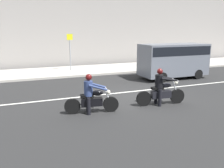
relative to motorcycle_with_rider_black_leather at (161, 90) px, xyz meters
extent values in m
plane|color=#252525|center=(-0.32, 1.56, -0.66)|extent=(80.00, 80.00, 0.00)
cube|color=#A8A399|center=(-0.32, 9.56, -0.59)|extent=(40.00, 4.40, 0.14)
cube|color=silver|center=(-0.65, 2.46, -0.65)|extent=(18.00, 0.14, 0.01)
cylinder|color=black|center=(0.80, -0.11, -0.33)|extent=(0.66, 0.21, 0.65)
cylinder|color=black|center=(-0.78, 0.10, -0.33)|extent=(0.66, 0.21, 0.65)
cylinder|color=silver|center=(0.68, -0.09, 0.05)|extent=(0.38, 0.11, 0.82)
cube|color=black|center=(0.01, 0.00, -0.19)|extent=(0.90, 0.39, 0.32)
ellipsoid|color=black|center=(0.23, -0.03, 0.20)|extent=(0.51, 0.30, 0.22)
cube|color=black|center=(-0.17, 0.02, 0.10)|extent=(0.55, 0.31, 0.10)
cylinder|color=silver|center=(0.62, -0.09, 0.43)|extent=(0.13, 0.70, 0.04)
sphere|color=silver|center=(0.70, -0.10, 0.29)|extent=(0.17, 0.17, 0.17)
cylinder|color=silver|center=(-0.27, 0.20, -0.31)|extent=(0.70, 0.16, 0.07)
cylinder|color=black|center=(-0.16, -0.18, -0.29)|extent=(0.17, 0.17, 0.73)
cylinder|color=black|center=(-0.10, 0.21, -0.29)|extent=(0.17, 0.17, 0.73)
cylinder|color=black|center=(-0.11, 0.01, 0.39)|extent=(0.38, 0.38, 0.58)
cylinder|color=black|center=(0.23, -0.25, 0.50)|extent=(0.75, 0.19, 0.22)
cylinder|color=black|center=(0.28, 0.18, 0.50)|extent=(0.75, 0.19, 0.22)
sphere|color=tan|center=(-0.09, 0.01, 0.80)|extent=(0.20, 0.20, 0.20)
sphere|color=#510F0F|center=(-0.09, 0.01, 0.83)|extent=(0.25, 0.25, 0.25)
cylinder|color=black|center=(-2.36, -0.05, -0.35)|extent=(0.63, 0.24, 0.62)
cylinder|color=black|center=(-3.85, 0.25, -0.35)|extent=(0.63, 0.24, 0.62)
cylinder|color=silver|center=(-2.48, -0.03, -0.02)|extent=(0.34, 0.12, 0.71)
cube|color=black|center=(-3.10, 0.10, -0.21)|extent=(0.87, 0.44, 0.32)
ellipsoid|color=black|center=(-2.89, 0.05, 0.15)|extent=(0.52, 0.33, 0.22)
cube|color=black|center=(-3.28, 0.13, 0.05)|extent=(0.56, 0.34, 0.10)
cylinder|color=silver|center=(-2.54, -0.02, 0.30)|extent=(0.18, 0.69, 0.04)
sphere|color=silver|center=(-2.46, -0.03, 0.16)|extent=(0.17, 0.17, 0.17)
cylinder|color=silver|center=(-3.37, 0.31, -0.33)|extent=(0.70, 0.21, 0.07)
cylinder|color=black|center=(-3.28, -0.07, -0.32)|extent=(0.18, 0.18, 0.68)
cylinder|color=black|center=(-3.20, 0.32, -0.32)|extent=(0.18, 0.18, 0.68)
cylinder|color=navy|center=(-3.22, 0.12, 0.34)|extent=(0.40, 0.40, 0.59)
cylinder|color=navy|center=(-2.92, -0.16, 0.41)|extent=(0.73, 0.23, 0.30)
cylinder|color=navy|center=(-2.83, 0.27, 0.41)|extent=(0.73, 0.23, 0.30)
sphere|color=tan|center=(-3.20, 0.12, 0.75)|extent=(0.20, 0.20, 0.20)
sphere|color=#510F0F|center=(-3.20, 0.12, 0.78)|extent=(0.25, 0.25, 0.25)
cube|color=slate|center=(3.99, 4.69, 0.61)|extent=(4.51, 1.90, 2.06)
cube|color=black|center=(3.99, 4.69, 1.24)|extent=(4.37, 1.93, 0.56)
cylinder|color=black|center=(5.39, 4.69, -0.34)|extent=(0.64, 1.96, 0.64)
cylinder|color=black|center=(2.59, 4.69, -0.34)|extent=(0.64, 1.96, 0.64)
cylinder|color=gray|center=(-1.95, 9.50, 0.88)|extent=(0.08, 0.08, 2.79)
cube|color=yellow|center=(-1.95, 9.47, 2.02)|extent=(0.44, 0.03, 0.44)
camera|label=1|loc=(-5.63, -8.43, 2.56)|focal=37.82mm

